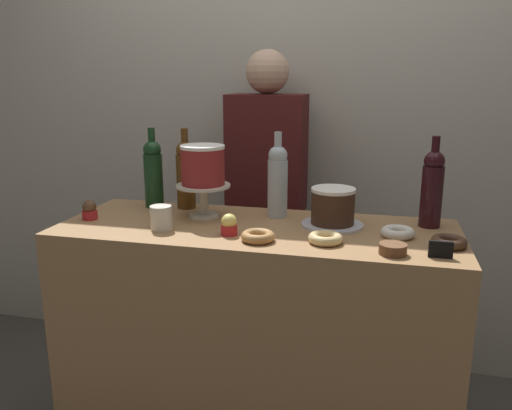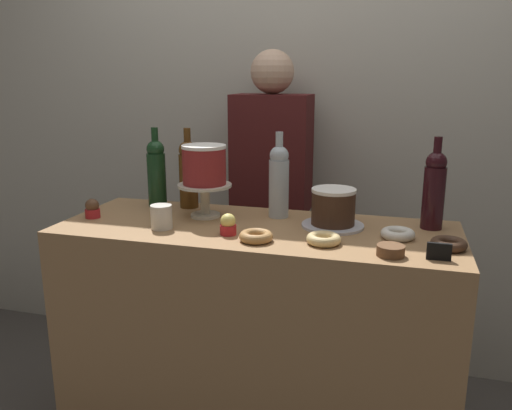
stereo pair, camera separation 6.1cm
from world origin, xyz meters
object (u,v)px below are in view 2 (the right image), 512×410
cookie_stack (391,251)px  price_sign_chalkboard (439,252)px  cake_stand_pedestal (205,195)px  coffee_cup_ceramic (161,217)px  wine_bottle_green (156,172)px  wine_bottle_dark_red (434,189)px  wine_bottle_amber (188,173)px  donut_maple (256,236)px  donut_glazed (324,239)px  white_layer_cake (204,165)px  wine_bottle_clear (279,180)px  donut_sugar (398,234)px  cupcake_lemon (228,225)px  cupcake_chocolate (92,209)px  chocolate_round_cake (333,206)px  barista_figure (271,212)px  donut_chocolate (449,244)px

cookie_stack → price_sign_chalkboard: bearing=0.4°
cake_stand_pedestal → coffee_cup_ceramic: (-0.09, -0.19, -0.04)m
wine_bottle_green → wine_bottle_dark_red: size_ratio=1.00×
cake_stand_pedestal → wine_bottle_amber: size_ratio=0.63×
donut_maple → donut_glazed: same height
white_layer_cake → wine_bottle_clear: wine_bottle_clear is taller
white_layer_cake → wine_bottle_dark_red: bearing=5.1°
donut_sugar → coffee_cup_ceramic: coffee_cup_ceramic is taller
cupcake_lemon → cookie_stack: 0.54m
wine_bottle_clear → wine_bottle_dark_red: 0.56m
cupcake_chocolate → cookie_stack: cupcake_chocolate is taller
chocolate_round_cake → cupcake_lemon: (-0.33, -0.19, -0.04)m
wine_bottle_clear → wine_bottle_amber: bearing=173.3°
cupcake_chocolate → barista_figure: size_ratio=0.05×
cake_stand_pedestal → price_sign_chalkboard: bearing=-17.5°
cupcake_lemon → white_layer_cake: bearing=129.2°
chocolate_round_cake → cupcake_lemon: chocolate_round_cake is taller
chocolate_round_cake → donut_sugar: chocolate_round_cake is taller
cupcake_lemon → donut_sugar: size_ratio=0.66×
chocolate_round_cake → barista_figure: bearing=123.2°
donut_chocolate → coffee_cup_ceramic: coffee_cup_ceramic is taller
wine_bottle_green → price_sign_chalkboard: (1.09, -0.37, -0.12)m
wine_bottle_clear → cookie_stack: size_ratio=3.87×
wine_bottle_amber → wine_bottle_green: bearing=-174.0°
donut_maple → barista_figure: (-0.15, 0.79, -0.13)m
chocolate_round_cake → donut_chocolate: chocolate_round_cake is taller
donut_glazed → cookie_stack: size_ratio=1.33×
cake_stand_pedestal → wine_bottle_amber: 0.18m
cake_stand_pedestal → cupcake_chocolate: cake_stand_pedestal is taller
wine_bottle_green → donut_sugar: 1.00m
wine_bottle_green → cupcake_chocolate: (-0.16, -0.24, -0.11)m
cupcake_lemon → price_sign_chalkboard: (0.68, -0.07, -0.01)m
donut_maple → coffee_cup_ceramic: size_ratio=1.32×
donut_glazed → barista_figure: 0.86m
wine_bottle_clear → donut_glazed: 0.38m
wine_bottle_dark_red → price_sign_chalkboard: wine_bottle_dark_red is taller
wine_bottle_amber → donut_sugar: size_ratio=2.91×
donut_sugar → donut_maple: bearing=-160.9°
cake_stand_pedestal → wine_bottle_amber: wine_bottle_amber is taller
wine_bottle_green → donut_maple: (0.52, -0.34, -0.13)m
wine_bottle_green → donut_sugar: size_ratio=2.91×
cookie_stack → price_sign_chalkboard: price_sign_chalkboard is taller
wine_bottle_clear → cupcake_chocolate: (-0.68, -0.21, -0.11)m
donut_maple → donut_glazed: 0.22m
cupcake_lemon → cookie_stack: (0.54, -0.07, -0.02)m
donut_chocolate → price_sign_chalkboard: price_sign_chalkboard is taller
white_layer_cake → donut_sugar: (0.72, -0.08, -0.19)m
wine_bottle_amber → cake_stand_pedestal: bearing=-45.9°
wine_bottle_clear → donut_glazed: bearing=-52.5°
donut_maple → price_sign_chalkboard: (0.56, -0.03, 0.01)m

